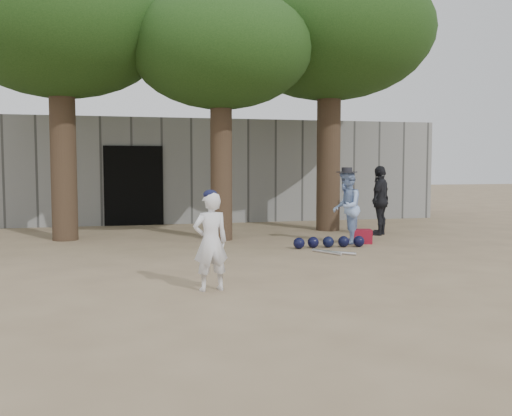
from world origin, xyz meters
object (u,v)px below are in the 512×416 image
object	(u,v)px
boy_player	(211,242)
spectator_dark	(380,200)
spectator_blue	(346,207)
red_bag	(361,236)

from	to	relation	value
boy_player	spectator_dark	size ratio (longest dim) A/B	0.79
spectator_dark	boy_player	bearing A→B (deg)	-0.46
spectator_blue	spectator_dark	bearing A→B (deg)	157.79
boy_player	red_bag	xyz separation A→B (m)	(3.88, 3.75, -0.51)
red_bag	spectator_blue	bearing A→B (deg)	173.93
boy_player	spectator_blue	world-z (taller)	spectator_blue
red_bag	spectator_dark	bearing A→B (deg)	50.26
spectator_blue	red_bag	distance (m)	0.71
spectator_blue	boy_player	bearing A→B (deg)	-16.86
boy_player	spectator_blue	size ratio (longest dim) A/B	0.85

